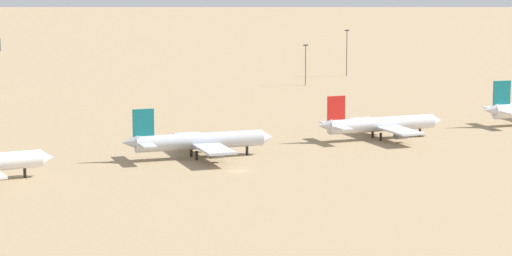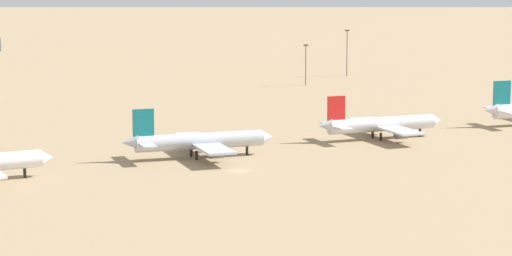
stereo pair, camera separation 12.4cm
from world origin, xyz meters
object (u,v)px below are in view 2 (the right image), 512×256
light_pole_west (347,50)px  parked_jet_red_4 (380,124)px  parked_jet_teal_3 (198,141)px  light_pole_mid (306,62)px

light_pole_west → parked_jet_red_4: bearing=-121.9°
parked_jet_teal_3 → light_pole_mid: light_pole_mid is taller
light_pole_west → light_pole_mid: light_pole_west is taller
parked_jet_red_4 → light_pole_mid: bearing=75.1°
parked_jet_red_4 → light_pole_mid: 120.47m
parked_jet_red_4 → light_pole_west: light_pole_west is taller
parked_jet_teal_3 → light_pole_mid: bearing=58.8°
parked_jet_red_4 → light_pole_west: size_ratio=1.98×
parked_jet_teal_3 → light_pole_mid: 150.03m
parked_jet_teal_3 → parked_jet_red_4: (53.39, -0.19, -0.12)m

